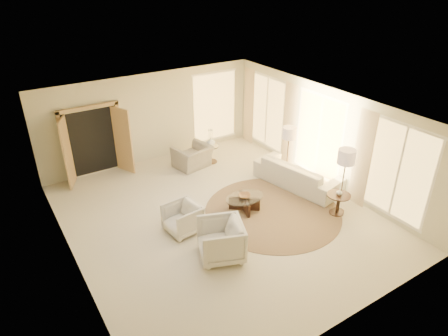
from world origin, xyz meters
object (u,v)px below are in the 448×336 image
sofa (298,174)px  side_table (211,152)px  floor_lamp_near (289,135)px  coffee_table (244,202)px  end_vase (339,192)px  armchair_right (221,239)px  end_table (338,201)px  accent_chair (192,153)px  floor_lamp_far (346,160)px  bowl (245,196)px  armchair_left (183,217)px  side_vase (211,142)px

sofa → side_table: sofa is taller
floor_lamp_near → coffee_table: bearing=-159.9°
end_vase → armchair_right: bearing=177.0°
armchair_right → end_table: 3.39m
sofa → armchair_right: size_ratio=2.66×
accent_chair → floor_lamp_far: 4.79m
end_table → floor_lamp_near: size_ratio=0.36×
floor_lamp_far → bowl: floor_lamp_far is taller
armchair_left → side_vase: (2.46, 2.81, 0.31)m
side_table → floor_lamp_near: (1.33, -2.11, 1.03)m
accent_chair → floor_lamp_far: floor_lamp_far is taller
coffee_table → end_table: end_table is taller
end_table → side_table: size_ratio=1.03×
armchair_left → side_table: (2.46, 2.81, -0.05)m
end_table → coffee_table: bearing=143.6°
floor_lamp_far → end_vase: floor_lamp_far is taller
armchair_right → accent_chair: (1.54, 4.11, -0.02)m
sofa → floor_lamp_far: size_ratio=1.44×
sofa → end_table: bearing=163.7°
armchair_right → end_vase: 3.40m
end_table → floor_lamp_far: size_ratio=0.34×
end_table → side_vase: bearing=105.6°
floor_lamp_near → armchair_right: bearing=-150.8°
side_table → armchair_left: bearing=-131.2°
end_table → floor_lamp_near: floor_lamp_near is taller
accent_chair → end_table: size_ratio=1.79×
end_table → sofa: bearing=85.7°
armchair_left → accent_chair: accent_chair is taller
accent_chair → end_table: (1.84, -4.29, -0.08)m
coffee_table → side_table: bearing=76.1°
bowl → end_table: bearing=-36.4°
coffee_table → sofa: bearing=7.0°
coffee_table → side_table: side_table is taller
armchair_right → end_table: (3.39, -0.18, -0.09)m
accent_chair → side_table: size_ratio=1.84×
side_table → side_vase: size_ratio=2.10×
end_table → side_vase: side_vase is taller
sofa → coffee_table: sofa is taller
floor_lamp_far → bowl: 2.65m
floor_lamp_near → side_vase: (-1.33, 2.11, -0.67)m
end_table → side_table: bearing=105.6°
coffee_table → side_vase: bearing=76.1°
end_table → floor_lamp_far: 1.12m
sofa → coffee_table: (-2.02, -0.25, -0.12)m
accent_chair → bowl: 2.89m
accent_chair → end_vase: (1.84, -4.29, 0.17)m
armchair_left → bowl: size_ratio=2.59×
coffee_table → end_table: bearing=-36.4°
bowl → end_vase: 2.37m
side_table → end_vase: size_ratio=3.63×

